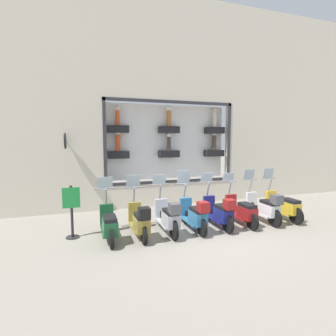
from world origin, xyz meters
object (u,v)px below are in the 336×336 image
Objects in this scene: scooter_yellow_0 at (284,206)px; scooter_red_2 at (242,211)px; shop_sign_post at (72,210)px; scooter_green_7 at (109,224)px; scooter_olive_6 at (140,221)px; scooter_teal_4 at (195,215)px; scooter_silver_5 at (168,217)px; scooter_navy_3 at (220,212)px; scooter_white_1 at (265,208)px.

scooter_red_2 is (-0.01, 1.63, -0.02)m from scooter_yellow_0.
scooter_yellow_0 is at bearing -94.04° from shop_sign_post.
scooter_yellow_0 is 5.69m from scooter_green_7.
scooter_yellow_0 reaches higher than scooter_olive_6.
scooter_teal_4 is 1.63m from scooter_olive_6.
scooter_silver_5 reaches higher than shop_sign_post.
scooter_navy_3 is (-0.06, 2.44, 0.03)m from scooter_yellow_0.
scooter_teal_4 is 3.42m from shop_sign_post.
scooter_teal_4 is at bearing -91.34° from scooter_green_7.
scooter_teal_4 reaches higher than scooter_red_2.
scooter_red_2 is at bearing -85.94° from scooter_navy_3.
shop_sign_post is (0.47, 4.99, 0.33)m from scooter_red_2.
scooter_teal_4 is at bearing 89.97° from scooter_navy_3.
scooter_red_2 is 5.03m from shop_sign_post.
scooter_white_1 is 1.00× the size of scooter_navy_3.
shop_sign_post is at bearing 85.96° from scooter_yellow_0.
scooter_silver_5 is at bearing 89.73° from scooter_teal_4.
scooter_teal_4 is (0.00, 0.81, -0.00)m from scooter_navy_3.
scooter_white_1 is (-0.06, 0.81, 0.04)m from scooter_yellow_0.
scooter_olive_6 is at bearing -94.58° from scooter_green_7.
scooter_olive_6 reaches higher than scooter_red_2.
scooter_red_2 is 0.82m from scooter_navy_3.
scooter_white_1 is 1.00× the size of scooter_silver_5.
scooter_yellow_0 is 1.00× the size of scooter_navy_3.
shop_sign_post is at bearing 62.87° from scooter_green_7.
scooter_silver_5 is 1.63m from scooter_green_7.
scooter_white_1 is 1.63m from scooter_navy_3.
scooter_red_2 is 2.44m from scooter_silver_5.
scooter_yellow_0 is 1.63m from scooter_red_2.
scooter_navy_3 is at bearing -89.82° from scooter_olive_6.
scooter_red_2 is 1.00× the size of scooter_navy_3.
scooter_green_7 is at bearing -117.13° from shop_sign_post.
scooter_teal_4 is (-0.06, 1.63, 0.05)m from scooter_red_2.
scooter_silver_5 reaches higher than scooter_navy_3.
scooter_yellow_0 is 1.00× the size of scooter_white_1.
scooter_yellow_0 reaches higher than scooter_red_2.
shop_sign_post is at bearing 84.83° from scooter_white_1.
scooter_yellow_0 is at bearing -89.16° from scooter_olive_6.
scooter_teal_4 is 0.81m from scooter_silver_5.
scooter_navy_3 is at bearing -90.03° from scooter_teal_4.
scooter_olive_6 is at bearing 90.84° from scooter_silver_5.
scooter_olive_6 reaches higher than scooter_green_7.
scooter_green_7 is at bearing 88.66° from scooter_teal_4.
scooter_green_7 is 1.26× the size of shop_sign_post.
scooter_yellow_0 is 3.25m from scooter_teal_4.
scooter_white_1 is 1.01× the size of scooter_olive_6.
scooter_teal_4 reaches higher than scooter_green_7.
scooter_teal_4 is 1.00× the size of scooter_silver_5.
scooter_yellow_0 is at bearing -88.88° from scooter_teal_4.
scooter_white_1 is 4.88m from scooter_green_7.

